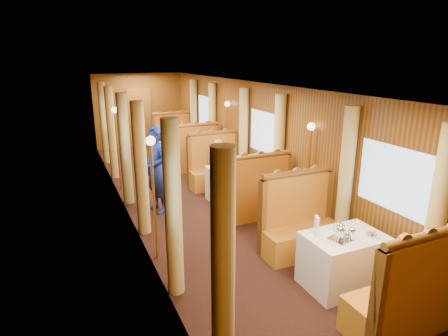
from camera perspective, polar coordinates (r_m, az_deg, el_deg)
floor at (r=8.02m, az=-3.47°, el=-5.65°), size 3.00×12.00×0.01m
ceiling at (r=7.45m, az=-3.81°, el=12.45°), size 3.00×12.00×0.01m
wall_far at (r=13.34m, az=-12.77°, el=8.52°), size 3.00×0.01×2.50m
wall_left at (r=7.27m, az=-14.78°, el=1.84°), size 0.01×12.00×2.50m
wall_right at (r=8.26m, az=6.19°, el=4.04°), size 0.01×12.00×2.50m
doorway_far at (r=13.35m, az=-12.67°, el=7.45°), size 0.80×0.04×2.00m
table_near at (r=5.49m, az=17.67°, el=-13.27°), size 1.05×0.72×0.75m
banquette_near_fwd at (r=4.88m, az=25.90°, el=-17.62°), size 1.30×0.55×1.34m
banquette_near_aft at (r=6.16m, az=11.47°, el=-8.85°), size 1.30×0.55×1.34m
table_mid at (r=8.16m, az=1.42°, el=-2.41°), size 1.05×0.72×0.75m
banquette_mid_fwd at (r=7.30m, az=4.84°, el=-4.42°), size 1.30×0.55×1.34m
banquette_mid_aft at (r=9.03m, az=-1.32°, el=-0.20°), size 1.30×0.55×1.34m
table_far at (r=11.30m, az=-6.19°, el=2.90°), size 1.05×0.72×0.75m
banquette_far_fwd at (r=10.35m, az=-4.46°, el=1.95°), size 1.30×0.55×1.34m
banquette_far_aft at (r=12.24m, az=-7.66°, el=4.14°), size 1.30×0.55×1.34m
tea_tray at (r=5.20m, az=17.57°, el=-10.20°), size 0.39×0.33×0.01m
teapot_left at (r=5.14m, az=17.29°, el=-9.67°), size 0.21×0.17×0.15m
teapot_right at (r=5.20m, az=18.83°, el=-9.62°), size 0.18×0.15×0.14m
teapot_back at (r=5.26m, az=17.32°, el=-9.10°), size 0.21×0.19×0.14m
fruit_plate at (r=5.41m, az=21.50°, el=-9.42°), size 0.20×0.20×0.05m
cup_inboard at (r=5.15m, az=13.99°, el=-8.95°), size 0.08×0.08×0.26m
cup_outboard at (r=5.21m, az=13.83°, el=-8.64°), size 0.08×0.08×0.26m
rose_vase_mid at (r=8.02m, az=1.27°, el=1.37°), size 0.06×0.06×0.36m
rose_vase_far at (r=11.15m, az=-6.34°, el=5.61°), size 0.06×0.06×0.36m
window_left_near at (r=3.97m, az=-6.15°, el=-7.08°), size 0.01×1.20×0.90m
curtain_left_near_a at (r=3.48m, az=-0.17°, el=-15.74°), size 0.22×0.22×2.35m
curtain_left_near_b at (r=4.79m, az=-7.75°, el=-6.42°), size 0.22×0.22×2.35m
window_right_near at (r=5.56m, az=24.35°, el=-1.48°), size 0.01×1.20×0.90m
curtain_right_near_a at (r=5.12m, az=29.62°, el=-6.99°), size 0.22×0.22×2.35m
curtain_right_near_b at (r=6.09m, az=18.00°, el=-2.03°), size 0.22×0.22×2.35m
window_left_mid at (r=7.23m, az=-14.78°, el=3.39°), size 0.01×1.20×0.90m
curtain_left_mid_a at (r=6.57m, az=-12.55°, el=-0.25°), size 0.22×0.22×2.35m
curtain_left_mid_b at (r=8.06m, az=-14.83°, el=2.70°), size 0.22×0.22×2.35m
window_right_mid at (r=8.22m, az=6.14°, el=5.39°), size 0.01×1.20×0.90m
curtain_right_mid_a at (r=7.57m, az=8.32°, el=2.21°), size 0.22×0.22×2.35m
curtain_right_mid_b at (r=8.89m, az=2.99°, el=4.51°), size 0.22×0.22×2.35m
window_left_far at (r=10.64m, az=-17.98°, el=7.25°), size 0.01×1.20×0.90m
curtain_left_far_a at (r=9.94m, az=-16.72°, el=5.12°), size 0.22×0.22×2.35m
curtain_left_far_b at (r=11.46m, az=-17.79°, el=6.49°), size 0.22×0.22×2.35m
window_right_far at (r=11.34m, az=-2.78°, el=8.56°), size 0.01×1.20×0.90m
curtain_right_far_a at (r=10.63m, az=-1.76°, el=6.52°), size 0.22×0.22×2.35m
curtain_right_far_b at (r=12.07m, az=-4.59°, el=7.69°), size 0.22×0.22×2.35m
sconce_left_fore at (r=5.60m, az=-10.85°, el=-0.86°), size 0.14×0.14×1.95m
sconce_right_fore at (r=6.76m, az=12.88°, el=2.04°), size 0.14×0.14×1.95m
sconce_left_aft at (r=8.95m, az=-16.10°, el=5.33°), size 0.14×0.14×1.95m
sconce_right_aft at (r=9.72m, az=0.52°, el=6.83°), size 0.14×0.14×1.95m
steward at (r=7.54m, az=-10.19°, el=-0.24°), size 0.58×0.73×1.77m
passenger at (r=8.74m, az=-0.77°, el=1.40°), size 0.40×0.44×0.76m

